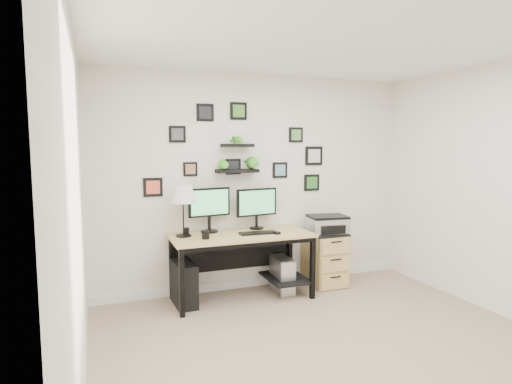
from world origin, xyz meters
name	(u,v)px	position (x,y,z in m)	size (l,w,h in m)	color
room	(258,281)	(0.00, 1.98, 0.05)	(4.00, 4.00, 4.00)	tan
desk	(244,244)	(-0.31, 1.67, 0.63)	(1.60, 0.70, 0.75)	tan
monitor_left	(209,206)	(-0.66, 1.85, 1.05)	(0.50, 0.22, 0.52)	black
monitor_right	(257,205)	(-0.08, 1.84, 1.04)	(0.53, 0.19, 0.49)	black
keyboard	(258,233)	(-0.16, 1.57, 0.76)	(0.43, 0.14, 0.02)	black
mouse	(276,233)	(0.02, 1.49, 0.76)	(0.06, 0.09, 0.03)	black
table_lamp	(183,195)	(-0.98, 1.74, 1.21)	(0.28, 0.28, 0.57)	black
mug	(206,235)	(-0.79, 1.53, 0.80)	(0.08, 0.08, 0.09)	black
pen_cup	(186,231)	(-0.94, 1.81, 0.79)	(0.06, 0.06, 0.08)	black
pc_tower_black	(184,283)	(-1.01, 1.67, 0.24)	(0.21, 0.48, 0.48)	black
pc_tower_grey	(282,275)	(0.18, 1.66, 0.21)	(0.21, 0.43, 0.42)	gray
file_cabinet	(325,258)	(0.80, 1.72, 0.34)	(0.43, 0.53, 0.67)	tan
printer	(328,224)	(0.82, 1.72, 0.78)	(0.50, 0.42, 0.21)	silver
wall_decor	(241,154)	(-0.25, 1.93, 1.65)	(2.26, 0.18, 1.09)	black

